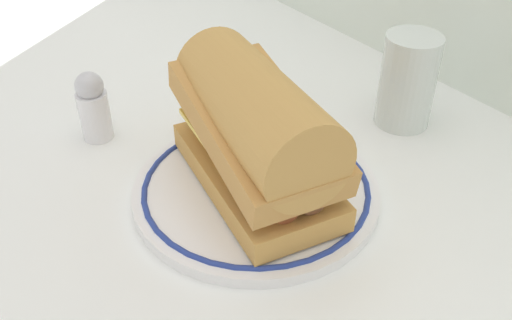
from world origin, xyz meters
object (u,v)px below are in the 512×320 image
at_px(drinking_glass, 403,85).
at_px(salt_shaker, 93,107).
at_px(plate, 256,189).
at_px(sausage_sandwich, 256,130).

xyz_separation_m(drinking_glass, salt_shaker, (-0.18, -0.31, -0.01)).
xyz_separation_m(plate, salt_shaker, (-0.19, -0.09, 0.03)).
distance_m(sausage_sandwich, drinking_glass, 0.23).
bearing_deg(salt_shaker, drinking_glass, 60.17).
bearing_deg(drinking_glass, plate, -86.15).
bearing_deg(salt_shaker, sausage_sandwich, 24.29).
xyz_separation_m(plate, drinking_glass, (-0.02, 0.23, 0.04)).
bearing_deg(drinking_glass, salt_shaker, -119.83).
bearing_deg(salt_shaker, plate, 24.29).
relative_size(sausage_sandwich, salt_shaker, 2.61).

